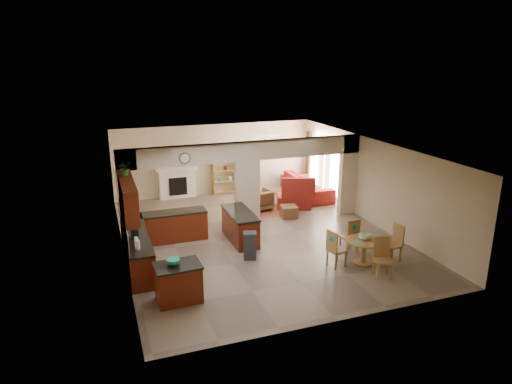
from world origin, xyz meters
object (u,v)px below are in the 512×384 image
object	(u,v)px
sofa	(307,185)
armchair	(260,200)
dining_table	(364,248)
kitchen_island	(178,283)

from	to	relation	value
sofa	armchair	bearing A→B (deg)	113.89
dining_table	kitchen_island	bearing A→B (deg)	-176.96
kitchen_island	armchair	bearing A→B (deg)	51.56
dining_table	armchair	xyz separation A→B (m)	(-1.07, 5.17, -0.10)
sofa	armchair	world-z (taller)	sofa
dining_table	armchair	distance (m)	5.28
kitchen_island	sofa	size ratio (longest dim) A/B	0.37
dining_table	armchair	world-z (taller)	armchair
kitchen_island	armchair	xyz separation A→B (m)	(3.95, 5.43, -0.09)
dining_table	armchair	size ratio (longest dim) A/B	1.24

